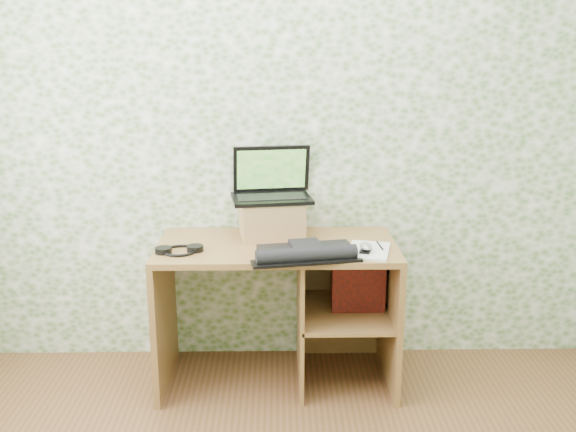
{
  "coord_description": "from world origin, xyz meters",
  "views": [
    {
      "loc": [
        0.01,
        -1.63,
        1.73
      ],
      "look_at": [
        0.06,
        1.39,
        0.91
      ],
      "focal_mm": 40.0,
      "sensor_mm": 36.0,
      "label": 1
    }
  ],
  "objects_px": {
    "laptop": "(271,186)",
    "notepad": "(369,251)",
    "desk": "(292,292)",
    "riser": "(272,218)",
    "keyboard": "(306,252)"
  },
  "relations": [
    {
      "from": "keyboard",
      "to": "notepad",
      "type": "bearing_deg",
      "value": 3.95
    },
    {
      "from": "keyboard",
      "to": "riser",
      "type": "bearing_deg",
      "value": 104.38
    },
    {
      "from": "laptop",
      "to": "notepad",
      "type": "relative_size",
      "value": 1.61
    },
    {
      "from": "desk",
      "to": "keyboard",
      "type": "bearing_deg",
      "value": -76.23
    },
    {
      "from": "riser",
      "to": "laptop",
      "type": "relative_size",
      "value": 0.72
    },
    {
      "from": "desk",
      "to": "riser",
      "type": "relative_size",
      "value": 3.78
    },
    {
      "from": "riser",
      "to": "notepad",
      "type": "height_order",
      "value": "riser"
    },
    {
      "from": "desk",
      "to": "keyboard",
      "type": "xyz_separation_m",
      "value": [
        0.06,
        -0.24,
        0.29
      ]
    },
    {
      "from": "desk",
      "to": "notepad",
      "type": "distance_m",
      "value": 0.49
    },
    {
      "from": "laptop",
      "to": "notepad",
      "type": "height_order",
      "value": "laptop"
    },
    {
      "from": "desk",
      "to": "notepad",
      "type": "relative_size",
      "value": 4.41
    },
    {
      "from": "riser",
      "to": "notepad",
      "type": "bearing_deg",
      "value": -30.47
    },
    {
      "from": "desk",
      "to": "riser",
      "type": "distance_m",
      "value": 0.4
    },
    {
      "from": "desk",
      "to": "laptop",
      "type": "distance_m",
      "value": 0.56
    },
    {
      "from": "desk",
      "to": "riser",
      "type": "bearing_deg",
      "value": 132.34
    }
  ]
}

